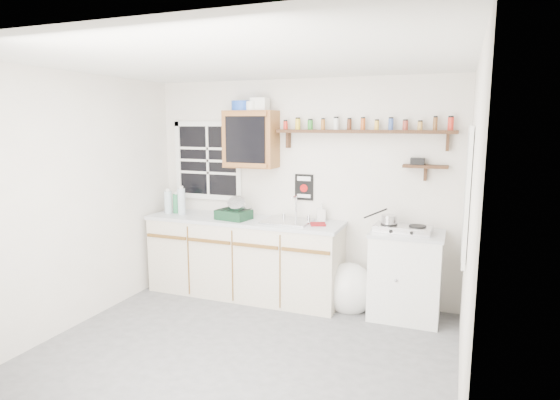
{
  "coord_description": "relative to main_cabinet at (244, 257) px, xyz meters",
  "views": [
    {
      "loc": [
        1.72,
        -3.48,
        2.01
      ],
      "look_at": [
        0.16,
        0.55,
        1.3
      ],
      "focal_mm": 30.0,
      "sensor_mm": 36.0,
      "label": 1
    }
  ],
  "objects": [
    {
      "name": "upper_cabinet",
      "position": [
        0.03,
        0.14,
        1.36
      ],
      "size": [
        0.6,
        0.32,
        0.65
      ],
      "color": "brown",
      "rests_on": "wall_back"
    },
    {
      "name": "rag",
      "position": [
        0.9,
        -0.03,
        0.47
      ],
      "size": [
        0.2,
        0.19,
        0.02
      ],
      "primitive_type": "cube",
      "rotation": [
        0.0,
        0.0,
        0.39
      ],
      "color": "maroon",
      "rests_on": "main_cabinet"
    },
    {
      "name": "water_bottles",
      "position": [
        -0.9,
        -0.02,
        0.6
      ],
      "size": [
        0.29,
        0.15,
        0.35
      ],
      "color": "#A8BDC5",
      "rests_on": "main_cabinet"
    },
    {
      "name": "saucepan",
      "position": [
        1.64,
        0.01,
        0.57
      ],
      "size": [
        0.37,
        0.25,
        0.17
      ],
      "rotation": [
        0.0,
        0.0,
        -0.55
      ],
      "color": "#B6B5BA",
      "rests_on": "hotplate"
    },
    {
      "name": "sink",
      "position": [
        0.54,
        0.01,
        0.47
      ],
      "size": [
        0.52,
        0.44,
        0.29
      ],
      "color": "#B6B5BA",
      "rests_on": "main_cabinet"
    },
    {
      "name": "upper_cabinet_clutter",
      "position": [
        0.01,
        0.14,
        1.75
      ],
      "size": [
        0.43,
        0.24,
        0.14
      ],
      "color": "#1A43AE",
      "rests_on": "upper_cabinet"
    },
    {
      "name": "room",
      "position": [
        0.58,
        -1.3,
        0.79
      ],
      "size": [
        3.64,
        3.24,
        2.54
      ],
      "color": "#525254",
      "rests_on": "ground"
    },
    {
      "name": "trash_bag",
      "position": [
        1.25,
        0.01,
        -0.23
      ],
      "size": [
        0.48,
        0.44,
        0.55
      ],
      "color": "silver",
      "rests_on": "floor"
    },
    {
      "name": "secondary_shelf",
      "position": [
        1.94,
        0.22,
        1.12
      ],
      "size": [
        0.45,
        0.16,
        0.24
      ],
      "color": "black",
      "rests_on": "wall_back"
    },
    {
      "name": "spice_shelf",
      "position": [
        1.31,
        0.21,
        1.47
      ],
      "size": [
        1.91,
        0.18,
        0.35
      ],
      "color": "black",
      "rests_on": "wall_back"
    },
    {
      "name": "right_cabinet",
      "position": [
        1.83,
        0.03,
        -0.01
      ],
      "size": [
        0.73,
        0.57,
        0.91
      ],
      "color": "silver",
      "rests_on": "floor"
    },
    {
      "name": "soap_bottle",
      "position": [
        0.87,
        0.2,
        0.56
      ],
      "size": [
        0.12,
        0.12,
        0.21
      ],
      "primitive_type": "imported",
      "rotation": [
        0.0,
        0.0,
        0.35
      ],
      "color": "white",
      "rests_on": "main_cabinet"
    },
    {
      "name": "main_cabinet",
      "position": [
        0.0,
        0.0,
        0.0
      ],
      "size": [
        2.31,
        0.63,
        0.92
      ],
      "color": "beige",
      "rests_on": "floor"
    },
    {
      "name": "dish_rack",
      "position": [
        -0.08,
        -0.08,
        0.55
      ],
      "size": [
        0.41,
        0.33,
        0.27
      ],
      "rotation": [
        0.0,
        0.0,
        -0.18
      ],
      "color": "black",
      "rests_on": "main_cabinet"
    },
    {
      "name": "hotplate",
      "position": [
        1.79,
        0.01,
        0.49
      ],
      "size": [
        0.58,
        0.33,
        0.08
      ],
      "rotation": [
        0.0,
        0.0,
        -0.05
      ],
      "color": "#B6B5BA",
      "rests_on": "right_cabinet"
    },
    {
      "name": "window_back",
      "position": [
        -0.62,
        0.29,
        1.09
      ],
      "size": [
        0.93,
        0.03,
        0.98
      ],
      "color": "black",
      "rests_on": "wall_back"
    },
    {
      "name": "warning_sign",
      "position": [
        0.63,
        0.29,
        0.82
      ],
      "size": [
        0.22,
        0.02,
        0.3
      ],
      "color": "black",
      "rests_on": "wall_back"
    },
    {
      "name": "window_right",
      "position": [
        2.37,
        -0.75,
        0.99
      ],
      "size": [
        0.03,
        0.78,
        1.08
      ],
      "color": "black",
      "rests_on": "wall_back"
    }
  ]
}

